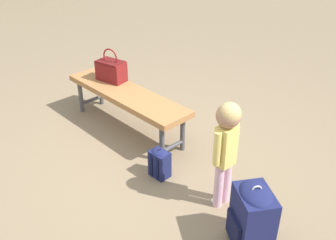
{
  "coord_description": "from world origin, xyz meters",
  "views": [
    {
      "loc": [
        2.55,
        -1.35,
        2.17
      ],
      "look_at": [
        -0.06,
        0.18,
        0.45
      ],
      "focal_mm": 40.89,
      "sensor_mm": 36.0,
      "label": 1
    }
  ],
  "objects_px": {
    "backpack_large": "(253,216)",
    "park_bench": "(126,97)",
    "handbag": "(111,70)",
    "child_standing": "(227,140)",
    "backpack_small": "(160,162)"
  },
  "relations": [
    {
      "from": "child_standing",
      "to": "park_bench",
      "type": "bearing_deg",
      "value": -174.11
    },
    {
      "from": "child_standing",
      "to": "handbag",
      "type": "bearing_deg",
      "value": -174.96
    },
    {
      "from": "child_standing",
      "to": "backpack_small",
      "type": "height_order",
      "value": "child_standing"
    },
    {
      "from": "child_standing",
      "to": "backpack_small",
      "type": "distance_m",
      "value": 0.79
    },
    {
      "from": "child_standing",
      "to": "backpack_large",
      "type": "bearing_deg",
      "value": -11.19
    },
    {
      "from": "backpack_large",
      "to": "backpack_small",
      "type": "height_order",
      "value": "backpack_large"
    },
    {
      "from": "park_bench",
      "to": "child_standing",
      "type": "relative_size",
      "value": 1.77
    },
    {
      "from": "park_bench",
      "to": "handbag",
      "type": "relative_size",
      "value": 4.48
    },
    {
      "from": "child_standing",
      "to": "backpack_large",
      "type": "xyz_separation_m",
      "value": [
        0.45,
        -0.09,
        -0.35
      ]
    },
    {
      "from": "child_standing",
      "to": "backpack_large",
      "type": "height_order",
      "value": "child_standing"
    },
    {
      "from": "park_bench",
      "to": "handbag",
      "type": "bearing_deg",
      "value": -178.55
    },
    {
      "from": "backpack_large",
      "to": "handbag",
      "type": "bearing_deg",
      "value": -178.18
    },
    {
      "from": "park_bench",
      "to": "child_standing",
      "type": "bearing_deg",
      "value": 5.89
    },
    {
      "from": "backpack_large",
      "to": "park_bench",
      "type": "bearing_deg",
      "value": -178.12
    },
    {
      "from": "handbag",
      "to": "backpack_small",
      "type": "bearing_deg",
      "value": -4.35
    }
  ]
}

